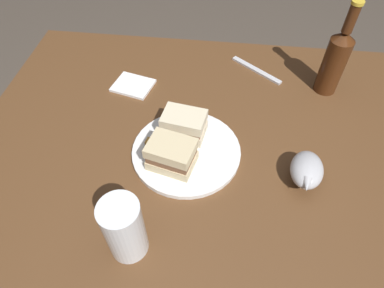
{
  "coord_description": "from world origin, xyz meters",
  "views": [
    {
      "loc": [
        0.05,
        -0.52,
        1.36
      ],
      "look_at": [
        -0.01,
        -0.01,
        0.74
      ],
      "focal_mm": 31.25,
      "sensor_mm": 36.0,
      "label": 1
    }
  ],
  "objects_px": {
    "napkin": "(133,85)",
    "fork": "(256,70)",
    "sandwich_half_left": "(184,125)",
    "pint_glass": "(125,231)",
    "cider_bottle": "(335,60)",
    "sandwich_half_right": "(172,154)",
    "gravy_boat": "(307,170)",
    "plate": "(186,151)"
  },
  "relations": [
    {
      "from": "napkin",
      "to": "gravy_boat",
      "type": "bearing_deg",
      "value": -30.96
    },
    {
      "from": "plate",
      "to": "napkin",
      "type": "xyz_separation_m",
      "value": [
        -0.19,
        0.23,
        -0.0
      ]
    },
    {
      "from": "plate",
      "to": "napkin",
      "type": "height_order",
      "value": "plate"
    },
    {
      "from": "pint_glass",
      "to": "gravy_boat",
      "type": "relative_size",
      "value": 1.24
    },
    {
      "from": "plate",
      "to": "pint_glass",
      "type": "relative_size",
      "value": 1.77
    },
    {
      "from": "pint_glass",
      "to": "napkin",
      "type": "height_order",
      "value": "pint_glass"
    },
    {
      "from": "sandwich_half_left",
      "to": "napkin",
      "type": "xyz_separation_m",
      "value": [
        -0.18,
        0.18,
        -0.04
      ]
    },
    {
      "from": "gravy_boat",
      "to": "fork",
      "type": "bearing_deg",
      "value": 104.71
    },
    {
      "from": "plate",
      "to": "cider_bottle",
      "type": "distance_m",
      "value": 0.48
    },
    {
      "from": "pint_glass",
      "to": "cider_bottle",
      "type": "distance_m",
      "value": 0.7
    },
    {
      "from": "sandwich_half_left",
      "to": "napkin",
      "type": "height_order",
      "value": "sandwich_half_left"
    },
    {
      "from": "sandwich_half_right",
      "to": "cider_bottle",
      "type": "distance_m",
      "value": 0.52
    },
    {
      "from": "plate",
      "to": "sandwich_half_left",
      "type": "distance_m",
      "value": 0.07
    },
    {
      "from": "napkin",
      "to": "fork",
      "type": "relative_size",
      "value": 0.61
    },
    {
      "from": "sandwich_half_right",
      "to": "fork",
      "type": "xyz_separation_m",
      "value": [
        0.2,
        0.39,
        -0.04
      ]
    },
    {
      "from": "sandwich_half_left",
      "to": "napkin",
      "type": "relative_size",
      "value": 1.03
    },
    {
      "from": "pint_glass",
      "to": "cider_bottle",
      "type": "relative_size",
      "value": 0.56
    },
    {
      "from": "sandwich_half_right",
      "to": "gravy_boat",
      "type": "height_order",
      "value": "sandwich_half_right"
    },
    {
      "from": "napkin",
      "to": "fork",
      "type": "height_order",
      "value": "napkin"
    },
    {
      "from": "plate",
      "to": "sandwich_half_left",
      "type": "xyz_separation_m",
      "value": [
        -0.01,
        0.05,
        0.04
      ]
    },
    {
      "from": "napkin",
      "to": "plate",
      "type": "bearing_deg",
      "value": -50.71
    },
    {
      "from": "plate",
      "to": "fork",
      "type": "xyz_separation_m",
      "value": [
        0.17,
        0.35,
        -0.0
      ]
    },
    {
      "from": "plate",
      "to": "cider_bottle",
      "type": "xyz_separation_m",
      "value": [
        0.37,
        0.29,
        0.1
      ]
    },
    {
      "from": "gravy_boat",
      "to": "cider_bottle",
      "type": "bearing_deg",
      "value": 74.45
    },
    {
      "from": "sandwich_half_left",
      "to": "pint_glass",
      "type": "relative_size",
      "value": 0.76
    },
    {
      "from": "pint_glass",
      "to": "napkin",
      "type": "distance_m",
      "value": 0.5
    },
    {
      "from": "fork",
      "to": "napkin",
      "type": "bearing_deg",
      "value": -124.36
    },
    {
      "from": "pint_glass",
      "to": "fork",
      "type": "xyz_separation_m",
      "value": [
        0.26,
        0.6,
        -0.06
      ]
    },
    {
      "from": "plate",
      "to": "cider_bottle",
      "type": "height_order",
      "value": "cider_bottle"
    },
    {
      "from": "plate",
      "to": "gravy_boat",
      "type": "bearing_deg",
      "value": -10.02
    },
    {
      "from": "napkin",
      "to": "fork",
      "type": "bearing_deg",
      "value": 17.86
    },
    {
      "from": "pint_glass",
      "to": "plate",
      "type": "bearing_deg",
      "value": 71.78
    },
    {
      "from": "plate",
      "to": "gravy_boat",
      "type": "xyz_separation_m",
      "value": [
        0.28,
        -0.05,
        0.03
      ]
    },
    {
      "from": "sandwich_half_right",
      "to": "gravy_boat",
      "type": "bearing_deg",
      "value": -0.64
    },
    {
      "from": "sandwich_half_right",
      "to": "gravy_boat",
      "type": "distance_m",
      "value": 0.3
    },
    {
      "from": "plate",
      "to": "pint_glass",
      "type": "height_order",
      "value": "pint_glass"
    },
    {
      "from": "sandwich_half_right",
      "to": "fork",
      "type": "relative_size",
      "value": 0.67
    },
    {
      "from": "plate",
      "to": "sandwich_half_right",
      "type": "bearing_deg",
      "value": -121.17
    },
    {
      "from": "cider_bottle",
      "to": "fork",
      "type": "xyz_separation_m",
      "value": [
        -0.2,
        0.06,
        -0.1
      ]
    },
    {
      "from": "plate",
      "to": "fork",
      "type": "distance_m",
      "value": 0.39
    },
    {
      "from": "napkin",
      "to": "fork",
      "type": "distance_m",
      "value": 0.38
    },
    {
      "from": "pint_glass",
      "to": "cider_bottle",
      "type": "height_order",
      "value": "cider_bottle"
    }
  ]
}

